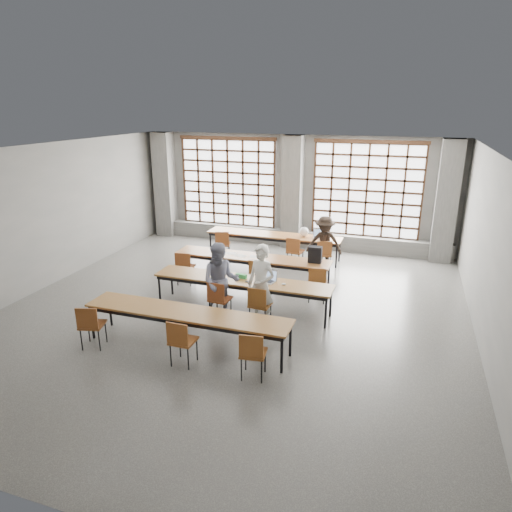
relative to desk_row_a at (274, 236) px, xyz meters
The scene contains 41 objects.
floor 3.94m from the desk_row_a, 87.01° to the right, with size 11.00×11.00×0.00m, color #4D4C4A.
ceiling 4.81m from the desk_row_a, 87.01° to the right, with size 11.00×11.00×0.00m, color silver.
wall_back 1.96m from the desk_row_a, 82.85° to the left, with size 10.00×10.00×0.00m, color slate.
wall_front 9.45m from the desk_row_a, 88.76° to the right, with size 10.00×10.00×0.00m, color slate.
wall_left 6.27m from the desk_row_a, 141.02° to the right, with size 11.00×11.00×0.00m, color slate.
wall_right 6.58m from the desk_row_a, 36.73° to the right, with size 11.00×11.00×0.00m, color slate.
column_left 4.63m from the desk_row_a, 162.70° to the left, with size 0.60×0.55×3.50m, color #545451.
column_mid 1.73m from the desk_row_a, 81.38° to the left, with size 0.60×0.55×3.50m, color #545451.
column_right 5.01m from the desk_row_a, 15.88° to the left, with size 0.60×0.55×3.50m, color #545451.
window_left 2.84m from the desk_row_a, 143.06° to the left, with size 3.32×0.12×3.00m.
window_right 3.15m from the desk_row_a, 32.11° to the left, with size 3.32×0.12×3.00m.
sill_ledge 1.49m from the desk_row_a, 81.86° to the left, with size 9.80×0.35×0.50m, color #545451.
desk_row_a is the anchor object (origin of this frame).
desk_row_b 2.14m from the desk_row_a, 88.38° to the right, with size 4.00×0.70×0.73m.
desk_row_c 3.73m from the desk_row_a, 84.19° to the right, with size 4.00×0.70×0.73m.
desk_row_d 5.58m from the desk_row_a, 90.35° to the right, with size 4.00×0.70×0.73m.
chair_back_left 1.52m from the desk_row_a, 155.56° to the right, with size 0.52×0.52×0.88m.
chair_back_mid 1.02m from the desk_row_a, 38.47° to the right, with size 0.46×0.47×0.88m.
chair_back_right 1.74m from the desk_row_a, 21.11° to the right, with size 0.52×0.52×0.88m.
chair_mid_left 3.16m from the desk_row_a, 118.92° to the right, with size 0.48×0.48×0.88m.
chair_mid_centre 2.80m from the desk_row_a, 80.84° to the right, with size 0.49×0.49×0.88m.
chair_mid_right 3.34m from the desk_row_a, 55.95° to the right, with size 0.46×0.47×0.88m.
chair_front_left 4.35m from the desk_row_a, 89.04° to the right, with size 0.45×0.45×0.88m.
chair_front_right 4.45m from the desk_row_a, 77.36° to the right, with size 0.44×0.45×0.88m.
chair_near_left 6.44m from the desk_row_a, 105.42° to the right, with size 0.52×0.52×0.88m.
chair_near_mid 6.22m from the desk_row_a, 88.48° to the right, with size 0.42×0.43×0.88m.
chair_near_right 6.39m from the desk_row_a, 76.63° to the right, with size 0.47×0.48×0.88m.
student_male 4.33m from the desk_row_a, 76.93° to the right, with size 0.63×0.41×1.72m, color silver.
student_female 4.22m from the desk_row_a, 88.94° to the right, with size 0.81×0.63×1.67m, color #1A214F.
student_back 1.68m from the desk_row_a, 17.35° to the right, with size 0.97×0.56×1.51m, color black.
laptop_front 3.73m from the desk_row_a, 75.32° to the right, with size 0.43×0.39×0.26m.
laptop_back 1.35m from the desk_row_a, ahead, with size 0.41×0.36×0.26m.
mouse 3.96m from the desk_row_a, 70.42° to the right, with size 0.10×0.06×0.04m, color white.
green_box 3.65m from the desk_row_a, 84.84° to the right, with size 0.25×0.09×0.09m, color #2D8B40.
phone 3.86m from the desk_row_a, 81.68° to the right, with size 0.13×0.06×0.01m, color black.
paper_sheet_a 2.16m from the desk_row_a, 104.50° to the right, with size 0.30×0.21×0.00m, color white.
paper_sheet_b 2.20m from the desk_row_a, 96.25° to the right, with size 0.30×0.21×0.00m, color silver.
paper_sheet_c 2.14m from the desk_row_a, 85.71° to the right, with size 0.30×0.21×0.00m, color silver.
backpack 2.68m from the desk_row_a, 51.50° to the right, with size 0.32×0.20×0.40m, color black.
plastic_bag 0.93m from the desk_row_a, ahead, with size 0.26×0.21×0.29m, color white.
red_pouch 6.38m from the desk_row_a, 105.79° to the right, with size 0.20×0.08×0.06m, color maroon.
Camera 1 is at (3.44, -8.58, 4.40)m, focal length 32.00 mm.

